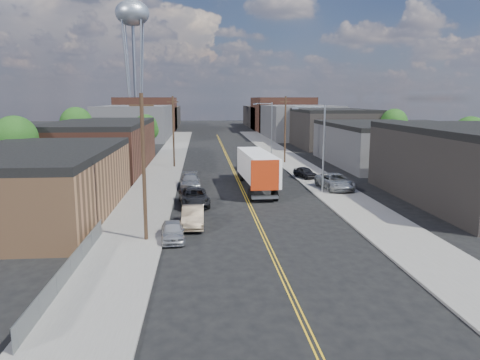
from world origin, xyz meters
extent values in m
plane|color=black|center=(0.00, 60.00, 0.00)|extent=(260.00, 260.00, 0.00)
cube|color=gold|center=(0.00, 45.00, 0.01)|extent=(0.32, 120.00, 0.01)
cube|color=slate|center=(-9.50, 45.00, 0.07)|extent=(5.00, 140.00, 0.15)
cube|color=slate|center=(9.50, 45.00, 0.07)|extent=(5.00, 140.00, 0.15)
cube|color=brown|center=(-18.00, 18.00, 2.50)|extent=(12.00, 22.00, 5.00)
cube|color=black|center=(-18.00, 18.00, 5.30)|extent=(12.00, 22.00, 0.60)
cube|color=#4B281E|center=(-18.00, 44.00, 3.00)|extent=(12.00, 26.00, 6.00)
cube|color=black|center=(-18.00, 44.00, 6.30)|extent=(12.00, 26.00, 0.60)
cube|color=navy|center=(15.20, 20.00, 3.60)|extent=(0.30, 20.00, 0.80)
cube|color=#39393B|center=(22.00, 46.00, 2.75)|extent=(14.00, 24.00, 5.50)
cube|color=black|center=(22.00, 46.00, 5.80)|extent=(14.00, 24.00, 0.60)
cube|color=black|center=(22.00, 72.00, 3.50)|extent=(14.00, 22.00, 7.00)
cube|color=black|center=(22.00, 72.00, 7.30)|extent=(14.00, 22.00, 0.60)
cube|color=#39393B|center=(-20.00, 95.00, 4.00)|extent=(16.00, 30.00, 8.00)
cube|color=#39393B|center=(20.00, 95.00, 4.00)|extent=(16.00, 30.00, 8.00)
cube|color=#4B281E|center=(-20.00, 120.00, 5.00)|extent=(16.00, 26.00, 10.00)
cube|color=#4B281E|center=(20.00, 120.00, 5.00)|extent=(16.00, 26.00, 10.00)
cube|color=black|center=(-20.00, 140.00, 3.50)|extent=(16.00, 40.00, 7.00)
cube|color=black|center=(20.00, 140.00, 3.50)|extent=(16.00, 40.00, 7.00)
cylinder|color=gray|center=(-22.00, 110.00, 15.00)|extent=(0.80, 0.80, 30.00)
cylinder|color=gray|center=(-23.76, 108.24, 15.00)|extent=(1.94, 1.94, 29.98)
cylinder|color=gray|center=(-20.24, 108.24, 15.00)|extent=(1.94, 1.94, 29.98)
cylinder|color=gray|center=(-23.76, 111.76, 15.00)|extent=(1.94, 1.94, 29.98)
cylinder|color=gray|center=(-20.24, 111.76, 15.00)|extent=(1.94, 1.94, 29.98)
ellipsoid|color=#9EA8B2|center=(-22.00, 110.00, 32.00)|extent=(9.00, 9.00, 6.75)
cylinder|color=gray|center=(8.00, 25.00, 4.50)|extent=(0.18, 0.18, 9.00)
cylinder|color=gray|center=(6.50, 25.00, 8.80)|extent=(3.00, 0.12, 0.12)
cube|color=gray|center=(5.00, 25.00, 8.70)|extent=(0.60, 0.25, 0.18)
cylinder|color=gray|center=(8.00, 60.00, 4.50)|extent=(0.18, 0.18, 9.00)
cylinder|color=gray|center=(6.50, 60.00, 8.80)|extent=(3.00, 0.12, 0.12)
cube|color=gray|center=(5.00, 60.00, 8.70)|extent=(0.60, 0.25, 0.18)
cylinder|color=black|center=(-8.20, 10.00, 5.00)|extent=(0.26, 0.26, 10.00)
cube|color=black|center=(-8.20, 10.00, 9.20)|extent=(1.60, 0.12, 0.12)
cylinder|color=black|center=(-8.20, 45.00, 5.00)|extent=(0.26, 0.26, 10.00)
cube|color=black|center=(-8.20, 45.00, 9.20)|extent=(1.60, 0.12, 0.12)
cylinder|color=black|center=(8.20, 48.00, 5.00)|extent=(0.26, 0.26, 10.00)
cube|color=black|center=(8.20, 48.00, 9.20)|extent=(1.60, 0.12, 0.12)
cube|color=slate|center=(-11.50, 3.50, 0.60)|extent=(0.02, 16.00, 1.20)
cube|color=slate|center=(-11.50, 3.50, 1.20)|extent=(0.05, 16.00, 0.05)
cylinder|color=black|center=(-24.00, 30.00, 2.12)|extent=(0.36, 0.36, 4.25)
sphere|color=#17360E|center=(-24.00, 30.00, 5.53)|extent=(4.76, 4.76, 4.76)
sphere|color=#17360E|center=(-23.40, 30.30, 4.68)|extent=(3.74, 3.74, 3.74)
sphere|color=#17360E|center=(-24.50, 29.60, 4.93)|extent=(3.40, 3.40, 3.40)
cylinder|color=black|center=(-24.00, 55.00, 2.25)|extent=(0.36, 0.36, 4.50)
sphere|color=#17360E|center=(-24.00, 55.00, 5.85)|extent=(5.04, 5.04, 5.04)
sphere|color=#17360E|center=(-23.40, 55.30, 4.95)|extent=(3.96, 3.96, 3.96)
sphere|color=#17360E|center=(-24.50, 54.60, 5.22)|extent=(3.60, 3.60, 3.60)
cylinder|color=black|center=(-14.00, 62.00, 1.88)|extent=(0.36, 0.36, 3.75)
sphere|color=#17360E|center=(-14.00, 62.00, 4.88)|extent=(4.20, 4.20, 4.20)
sphere|color=#17360E|center=(-13.40, 62.30, 4.12)|extent=(3.30, 3.30, 3.30)
sphere|color=#17360E|center=(-14.50, 61.60, 4.35)|extent=(3.00, 3.00, 3.00)
cylinder|color=black|center=(30.00, 36.00, 2.00)|extent=(0.36, 0.36, 4.00)
sphere|color=#17360E|center=(30.00, 36.00, 5.20)|extent=(4.48, 4.48, 4.48)
sphere|color=#17360E|center=(30.60, 36.30, 4.40)|extent=(3.52, 3.52, 3.52)
sphere|color=#17360E|center=(29.50, 35.60, 4.64)|extent=(3.20, 3.20, 3.20)
cylinder|color=black|center=(30.00, 60.00, 2.12)|extent=(0.36, 0.36, 4.25)
sphere|color=#17360E|center=(30.00, 60.00, 5.53)|extent=(4.76, 4.76, 4.76)
sphere|color=#17360E|center=(30.60, 60.30, 4.68)|extent=(3.74, 3.74, 3.74)
sphere|color=#17360E|center=(29.50, 59.60, 4.93)|extent=(3.40, 3.40, 3.40)
cube|color=silver|center=(1.50, 27.21, 2.63)|extent=(3.28, 12.27, 2.83)
cube|color=maroon|center=(1.50, 21.14, 2.63)|extent=(2.65, 0.26, 2.85)
cube|color=gray|center=(1.50, 21.14, 0.56)|extent=(2.53, 0.73, 0.25)
cube|color=black|center=(1.50, 34.70, 1.57)|extent=(2.70, 3.37, 3.14)
cylinder|color=black|center=(1.50, 22.54, 0.51)|extent=(2.68, 1.15, 1.01)
cylinder|color=black|center=(1.50, 34.70, 0.51)|extent=(2.58, 1.15, 1.01)
imported|color=#A9ABAE|center=(-6.40, 10.00, 0.67)|extent=(1.89, 4.05, 1.34)
imported|color=#8C765C|center=(-5.06, 13.50, 0.77)|extent=(1.67, 4.71, 1.55)
imported|color=black|center=(-5.07, 20.69, 0.77)|extent=(3.08, 5.77, 1.54)
imported|color=gray|center=(-5.61, 29.23, 0.75)|extent=(2.28, 5.25, 1.50)
imported|color=#9A9D9E|center=(9.76, 26.54, 0.98)|extent=(3.43, 6.23, 1.65)
imported|color=black|center=(8.20, 34.00, 0.81)|extent=(2.62, 4.13, 1.31)
imported|color=black|center=(1.91, 42.00, 0.69)|extent=(2.61, 5.10, 1.38)
camera|label=1|loc=(-4.37, -21.24, 9.63)|focal=35.00mm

